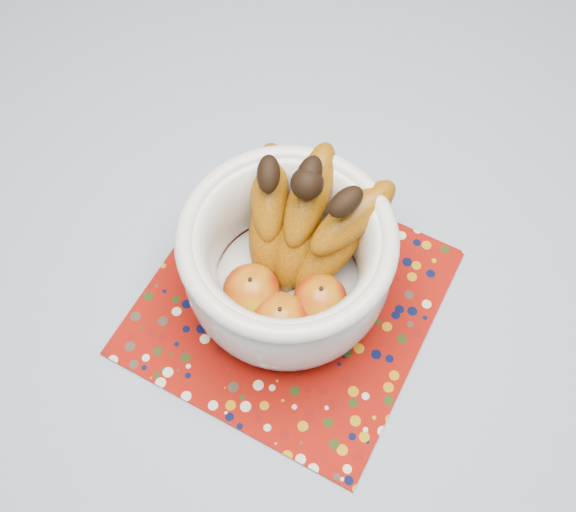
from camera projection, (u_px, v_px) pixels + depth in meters
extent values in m
plane|color=#2D2826|center=(308.00, 391.00, 1.59)|extent=(4.00, 4.00, 0.00)
cube|color=brown|center=(322.00, 239.00, 0.94)|extent=(1.20, 1.20, 0.04)
cylinder|color=brown|center=(132.00, 84.00, 1.57)|extent=(0.06, 0.06, 0.71)
cube|color=slate|center=(323.00, 230.00, 0.92)|extent=(1.32, 1.32, 0.01)
cube|color=maroon|center=(289.00, 301.00, 0.86)|extent=(0.43, 0.43, 0.00)
cylinder|color=silver|center=(287.00, 289.00, 0.86)|extent=(0.13, 0.13, 0.01)
cylinder|color=silver|center=(287.00, 285.00, 0.85)|extent=(0.18, 0.18, 0.01)
torus|color=silver|center=(287.00, 238.00, 0.74)|extent=(0.25, 0.25, 0.02)
ellipsoid|color=maroon|center=(251.00, 291.00, 0.80)|extent=(0.07, 0.07, 0.06)
ellipsoid|color=maroon|center=(320.00, 299.00, 0.80)|extent=(0.06, 0.06, 0.06)
ellipsoid|color=maroon|center=(280.00, 320.00, 0.79)|extent=(0.07, 0.07, 0.06)
sphere|color=black|center=(307.00, 183.00, 0.74)|extent=(0.04, 0.04, 0.04)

